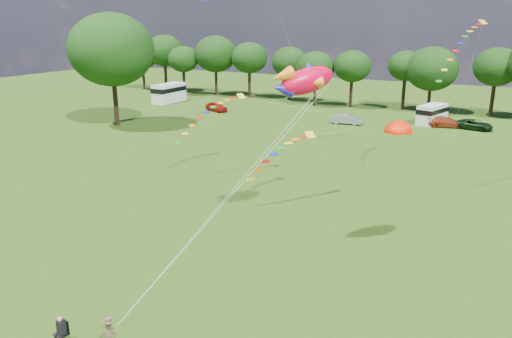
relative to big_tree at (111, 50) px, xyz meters
The scene contains 15 objects.
ground_plane 42.02m from the big_tree, 43.03° to the right, with size 180.00×180.00×0.00m, color black.
tree_line 44.52m from the big_tree, 37.40° to the left, with size 102.98×10.98×10.27m.
big_tree is the anchor object (origin of this frame).
car_a 17.17m from the big_tree, 69.07° to the left, with size 1.55×3.94×1.31m, color #A11811.
car_b 29.34m from the big_tree, 29.88° to the left, with size 1.34×3.58×1.26m, color gray.
car_c 40.69m from the big_tree, 26.77° to the left, with size 1.77×4.20×1.26m, color #923416.
car_d 43.41m from the big_tree, 25.11° to the left, with size 1.96×4.33×1.18m, color black.
campervan_a 19.74m from the big_tree, 107.70° to the left, with size 2.53×5.84×2.85m.
campervan_c 39.53m from the big_tree, 29.99° to the left, with size 3.25×5.19×2.36m.
tent_orange 34.71m from the big_tree, 22.09° to the left, with size 3.25×3.56×2.54m.
camp_chair 44.52m from the big_tree, 49.51° to the right, with size 0.57×0.57×1.23m.
fish_kite 38.24m from the big_tree, 31.19° to the right, with size 3.16×3.80×2.11m.
streamer_kite_b 23.73m from the big_tree, 26.36° to the right, with size 4.19×4.73×3.81m.
streamer_kite_c 32.61m from the big_tree, 25.34° to the right, with size 3.23×5.06×2.83m.
streamer_kite_d 39.31m from the big_tree, ahead, with size 2.61×5.07×4.27m.
Camera 1 is at (13.28, -16.66, 12.42)m, focal length 35.00 mm.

